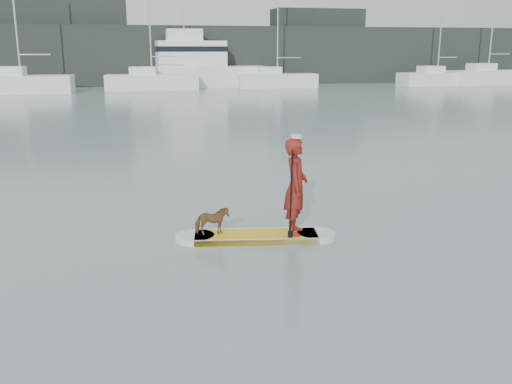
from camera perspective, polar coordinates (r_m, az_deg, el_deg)
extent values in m
plane|color=slate|center=(11.10, 6.98, -5.98)|extent=(140.00, 140.00, 0.00)
cube|color=yellow|center=(11.71, 0.00, -4.46)|extent=(2.60, 1.20, 0.12)
cylinder|color=silver|center=(11.71, -6.14, -4.56)|extent=(0.80, 0.80, 0.12)
cylinder|color=silver|center=(11.85, 6.06, -4.32)|extent=(0.80, 0.80, 0.12)
cube|color=silver|center=(12.06, -0.11, -3.90)|extent=(2.48, 0.47, 0.12)
cube|color=silver|center=(11.36, 0.11, -5.06)|extent=(2.48, 0.47, 0.12)
imported|color=maroon|center=(11.49, 4.00, 0.56)|extent=(0.69, 0.84, 1.97)
cylinder|color=silver|center=(11.30, 4.09, 5.58)|extent=(0.22, 0.22, 0.07)
imported|color=brown|center=(11.59, -4.43, -2.91)|extent=(0.68, 0.31, 0.57)
cylinder|color=black|center=(11.22, 3.51, -0.31)|extent=(0.08, 0.30, 1.89)
cube|color=black|center=(11.48, 3.44, -4.66)|extent=(0.10, 0.04, 0.32)
cube|color=white|center=(53.52, -22.39, 9.92)|extent=(8.60, 3.35, 1.51)
cube|color=white|center=(53.66, -23.40, 11.05)|extent=(2.49, 2.12, 0.76)
cylinder|color=#B7B7BC|center=(53.52, -23.02, 16.38)|extent=(0.15, 0.15, 10.60)
cylinder|color=#B7B7BC|center=(53.16, -21.26, 12.70)|extent=(2.60, 0.28, 0.11)
cube|color=white|center=(54.59, -10.34, 10.75)|extent=(8.57, 3.02, 1.41)
cube|color=white|center=(54.55, -11.30, 11.82)|extent=(2.45, 1.94, 0.70)
cylinder|color=#B7B7BC|center=(54.59, -10.64, 17.20)|extent=(0.14, 0.14, 10.87)
cylinder|color=#B7B7BC|center=(54.52, -9.15, 13.23)|extent=(2.42, 0.22, 0.10)
cube|color=white|center=(56.89, 2.14, 11.07)|extent=(7.80, 3.00, 1.34)
cube|color=white|center=(56.70, 1.38, 12.08)|extent=(2.25, 1.88, 0.67)
cylinder|color=#B7B7BC|center=(56.85, 2.20, 16.65)|extent=(0.13, 0.13, 9.75)
cylinder|color=#B7B7BC|center=(57.04, 3.33, 13.27)|extent=(2.30, 0.25, 0.10)
cube|color=white|center=(63.12, 17.65, 10.73)|extent=(8.53, 3.29, 1.32)
cube|color=white|center=(62.59, 17.09, 11.66)|extent=(2.49, 1.95, 0.66)
cylinder|color=#B7B7BC|center=(63.11, 18.08, 16.30)|extent=(0.13, 0.13, 10.97)
cylinder|color=#B7B7BC|center=(63.72, 18.64, 12.64)|extent=(2.27, 0.32, 0.09)
cube|color=white|center=(58.35, -5.25, 11.43)|extent=(12.32, 3.92, 2.01)
cube|color=white|center=(58.12, -6.54, 13.59)|extent=(6.78, 3.10, 2.46)
cube|color=white|center=(58.05, -7.21, 15.33)|extent=(3.46, 2.12, 1.12)
cube|color=black|center=(58.11, -6.55, 14.03)|extent=(6.91, 3.18, 0.50)
cylinder|color=#B7B7BC|center=(58.10, -7.26, 16.76)|extent=(0.11, 0.11, 1.79)
cube|color=black|center=(62.89, -9.81, 13.30)|extent=(90.00, 6.00, 6.00)
cube|color=black|center=(64.10, -19.16, 14.10)|extent=(14.00, 4.00, 9.00)
cube|color=black|center=(67.34, 6.07, 14.33)|extent=(10.00, 4.00, 8.00)
cube|color=white|center=(66.62, 22.14, 10.57)|extent=(9.09, 3.35, 1.48)
cube|color=white|center=(66.02, 21.61, 11.56)|extent=(2.63, 2.09, 0.74)
cylinder|color=#B7B7BC|center=(66.59, 22.60, 15.29)|extent=(0.15, 0.15, 9.53)
cylinder|color=#B7B7BC|center=(67.34, 23.20, 12.58)|extent=(2.53, 0.28, 0.11)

